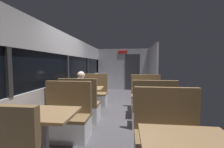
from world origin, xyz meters
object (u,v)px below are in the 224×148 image
at_px(bench_near_window_facing_entry, 65,121).
at_px(dining_table_mid_window, 88,91).
at_px(bench_rear_aisle_facing_end, 153,113).
at_px(dining_table_near_window, 45,119).
at_px(bench_front_aisle_facing_entry, 168,143).
at_px(bench_rear_aisle_facing_entry, 146,99).
at_px(bench_mid_window_facing_end, 80,108).
at_px(dining_table_rear_aisle, 149,94).
at_px(seated_passenger, 81,99).
at_px(bench_mid_window_facing_entry, 93,96).

distance_m(bench_near_window_facing_entry, dining_table_mid_window, 1.60).
bearing_deg(bench_rear_aisle_facing_end, dining_table_near_window, -142.54).
distance_m(bench_near_window_facing_entry, bench_front_aisle_facing_entry, 1.89).
relative_size(dining_table_mid_window, bench_rear_aisle_facing_entry, 0.82).
height_order(bench_mid_window_facing_end, dining_table_rear_aisle, bench_mid_window_facing_end).
xyz_separation_m(dining_table_near_window, bench_mid_window_facing_end, (0.00, 1.57, -0.31)).
height_order(bench_front_aisle_facing_entry, bench_rear_aisle_facing_entry, same).
bearing_deg(bench_rear_aisle_facing_end, bench_mid_window_facing_end, 173.62).
xyz_separation_m(dining_table_near_window, dining_table_mid_window, (0.00, 2.27, 0.00)).
relative_size(bench_front_aisle_facing_entry, seated_passenger, 0.87).
bearing_deg(dining_table_rear_aisle, dining_table_near_window, -130.84).
bearing_deg(bench_rear_aisle_facing_entry, dining_table_mid_window, -164.41).
height_order(bench_near_window_facing_entry, bench_rear_aisle_facing_entry, same).
relative_size(bench_rear_aisle_facing_end, bench_rear_aisle_facing_entry, 1.00).
height_order(bench_near_window_facing_entry, bench_mid_window_facing_entry, same).
bearing_deg(bench_mid_window_facing_entry, bench_near_window_facing_entry, -90.00).
relative_size(bench_mid_window_facing_entry, bench_front_aisle_facing_entry, 1.00).
distance_m(bench_rear_aisle_facing_end, bench_rear_aisle_facing_entry, 1.40).
height_order(bench_mid_window_facing_end, bench_front_aisle_facing_entry, same).
height_order(bench_near_window_facing_entry, seated_passenger, seated_passenger).
xyz_separation_m(dining_table_near_window, bench_front_aisle_facing_entry, (1.79, 0.10, -0.31)).
height_order(bench_near_window_facing_entry, bench_front_aisle_facing_entry, same).
height_order(bench_mid_window_facing_entry, bench_rear_aisle_facing_end, same).
height_order(dining_table_near_window, bench_rear_aisle_facing_end, bench_rear_aisle_facing_end).
relative_size(bench_front_aisle_facing_entry, dining_table_rear_aisle, 1.22).
relative_size(bench_mid_window_facing_end, bench_front_aisle_facing_entry, 1.00).
bearing_deg(bench_near_window_facing_entry, dining_table_mid_window, 90.00).
bearing_deg(bench_rear_aisle_facing_entry, bench_near_window_facing_entry, -130.84).
bearing_deg(bench_near_window_facing_entry, bench_front_aisle_facing_entry, -18.53).
bearing_deg(bench_near_window_facing_entry, dining_table_near_window, -90.00).
bearing_deg(dining_table_mid_window, seated_passenger, -90.00).
xyz_separation_m(dining_table_near_window, bench_rear_aisle_facing_entry, (1.79, 2.77, -0.31)).
distance_m(dining_table_near_window, seated_passenger, 1.65).
xyz_separation_m(dining_table_mid_window, dining_table_rear_aisle, (1.79, -0.20, 0.00)).
bearing_deg(bench_near_window_facing_entry, bench_mid_window_facing_entry, 90.00).
height_order(bench_mid_window_facing_entry, bench_rear_aisle_facing_entry, same).
height_order(dining_table_near_window, bench_mid_window_facing_end, bench_mid_window_facing_end).
relative_size(bench_front_aisle_facing_entry, bench_rear_aisle_facing_entry, 1.00).
bearing_deg(bench_mid_window_facing_end, bench_rear_aisle_facing_end, -6.38).
xyz_separation_m(dining_table_mid_window, bench_mid_window_facing_end, (0.00, -0.70, -0.31)).
height_order(bench_front_aisle_facing_entry, dining_table_rear_aisle, bench_front_aisle_facing_entry).
relative_size(bench_mid_window_facing_end, bench_rear_aisle_facing_end, 1.00).
bearing_deg(bench_rear_aisle_facing_end, bench_near_window_facing_entry, -159.42).
relative_size(dining_table_mid_window, seated_passenger, 0.71).
distance_m(dining_table_near_window, bench_mid_window_facing_end, 1.60).
bearing_deg(dining_table_near_window, bench_mid_window_facing_end, 90.00).
bearing_deg(seated_passenger, dining_table_near_window, -90.00).
bearing_deg(bench_near_window_facing_entry, dining_table_rear_aisle, 37.46).
distance_m(bench_mid_window_facing_end, bench_mid_window_facing_entry, 1.40).
bearing_deg(bench_near_window_facing_entry, bench_rear_aisle_facing_entry, 49.16).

